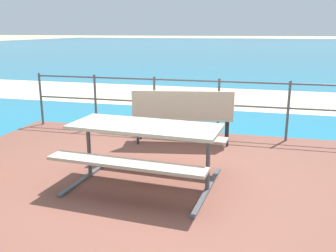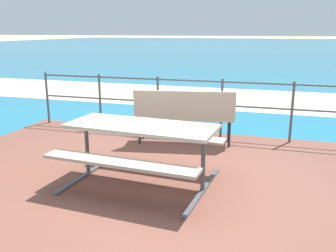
# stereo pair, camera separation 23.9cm
# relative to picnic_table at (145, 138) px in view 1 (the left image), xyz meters

# --- Properties ---
(ground_plane) EXTENTS (240.00, 240.00, 0.00)m
(ground_plane) POSITION_rel_picnic_table_xyz_m (0.04, -0.07, -0.64)
(ground_plane) COLOR tan
(patio_paving) EXTENTS (6.40, 5.20, 0.06)m
(patio_paving) POSITION_rel_picnic_table_xyz_m (0.04, -0.07, -0.61)
(patio_paving) COLOR brown
(patio_paving) RESTS_ON ground
(sea_water) EXTENTS (90.00, 90.00, 0.01)m
(sea_water) POSITION_rel_picnic_table_xyz_m (0.04, 39.93, -0.64)
(sea_water) COLOR teal
(sea_water) RESTS_ON ground
(beach_strip) EXTENTS (54.05, 4.31, 0.01)m
(beach_strip) POSITION_rel_picnic_table_xyz_m (0.04, 6.56, -0.64)
(beach_strip) COLOR beige
(beach_strip) RESTS_ON ground
(picnic_table) EXTENTS (1.91, 1.55, 0.75)m
(picnic_table) POSITION_rel_picnic_table_xyz_m (0.00, 0.00, 0.00)
(picnic_table) COLOR tan
(picnic_table) RESTS_ON patio_paving
(park_bench) EXTENTS (1.69, 0.68, 0.92)m
(park_bench) POSITION_rel_picnic_table_xyz_m (0.11, 1.70, -0.03)
(park_bench) COLOR #BCAD93
(park_bench) RESTS_ON patio_paving
(railing_fence) EXTENTS (5.94, 0.04, 1.04)m
(railing_fence) POSITION_rel_picnic_table_xyz_m (0.04, 2.33, 0.07)
(railing_fence) COLOR #4C5156
(railing_fence) RESTS_ON patio_paving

